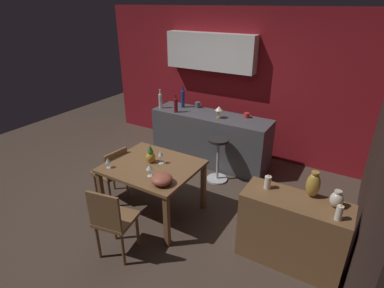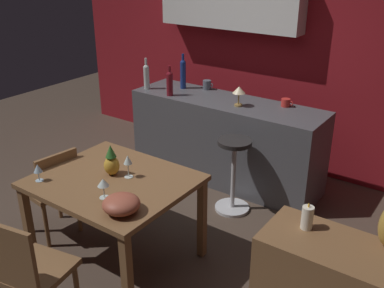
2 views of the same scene
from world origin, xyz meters
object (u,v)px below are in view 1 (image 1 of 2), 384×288
at_px(pillar_candle_short, 268,182).
at_px(pillar_candle_tall, 339,213).
at_px(sideboard_cabinet, 292,231).
at_px(cup_slate, 198,105).
at_px(counter_lamp, 219,109).
at_px(vase_brass, 313,185).
at_px(bar_stool, 218,159).
at_px(chair_by_doorway, 112,220).
at_px(wine_bottle_ruby, 176,104).
at_px(chair_near_window, 112,172).
at_px(wine_glass_right, 149,168).
at_px(vase_ceramic_ivory, 336,199).
at_px(dining_table, 152,171).
at_px(fruit_bowl, 162,179).
at_px(wine_bottle_cobalt, 183,98).
at_px(wine_bottle_clear, 160,100).
at_px(cup_red, 247,115).
at_px(pineapple_centerpiece, 151,155).
at_px(wine_glass_center, 108,161).
at_px(wine_glass_left, 161,154).

bearing_deg(pillar_candle_short, pillar_candle_tall, -13.63).
distance_m(sideboard_cabinet, cup_slate, 2.98).
relative_size(counter_lamp, vase_brass, 0.70).
xyz_separation_m(bar_stool, counter_lamp, (-0.22, 0.44, 0.66)).
height_order(chair_by_doorway, wine_bottle_ruby, wine_bottle_ruby).
bearing_deg(chair_near_window, wine_glass_right, -11.94).
height_order(chair_by_doorway, vase_brass, vase_brass).
relative_size(sideboard_cabinet, bar_stool, 1.49).
relative_size(chair_near_window, vase_ceramic_ivory, 4.43).
relative_size(dining_table, fruit_bowl, 4.53).
distance_m(wine_bottle_cobalt, vase_ceramic_ivory, 3.30).
relative_size(wine_glass_right, vase_brass, 0.52).
distance_m(wine_glass_right, counter_lamp, 1.88).
height_order(wine_bottle_clear, cup_red, wine_bottle_clear).
xyz_separation_m(wine_bottle_cobalt, pillar_candle_tall, (2.89, -1.88, -0.18)).
height_order(dining_table, vase_brass, vase_brass).
distance_m(chair_by_doorway, wine_bottle_clear, 2.73).
relative_size(wine_bottle_clear, pillar_candle_short, 2.02).
bearing_deg(fruit_bowl, wine_glass_right, 164.55).
bearing_deg(pineapple_centerpiece, counter_lamp, 82.43).
relative_size(sideboard_cabinet, counter_lamp, 5.42).
bearing_deg(fruit_bowl, dining_table, 141.56).
bearing_deg(pillar_candle_short, wine_glass_center, -166.66).
relative_size(dining_table, wine_glass_left, 6.29).
height_order(wine_bottle_ruby, vase_brass, wine_bottle_ruby).
relative_size(cup_slate, vase_brass, 0.44).
bearing_deg(pineapple_centerpiece, dining_table, -42.35).
xyz_separation_m(pineapple_centerpiece, wine_bottle_cobalt, (-0.61, 1.76, 0.23)).
distance_m(wine_glass_center, pillar_candle_short, 1.98).
bearing_deg(chair_by_doorway, sideboard_cabinet, 28.72).
xyz_separation_m(chair_near_window, counter_lamp, (0.83, 1.69, 0.58)).
bearing_deg(fruit_bowl, wine_bottle_cobalt, 116.30).
xyz_separation_m(sideboard_cabinet, pineapple_centerpiece, (-1.88, -0.01, 0.44)).
height_order(wine_bottle_ruby, cup_red, wine_bottle_ruby).
bearing_deg(wine_glass_center, chair_near_window, 131.68).
height_order(wine_bottle_cobalt, pillar_candle_tall, wine_bottle_cobalt).
distance_m(chair_by_doorway, counter_lamp, 2.57).
height_order(dining_table, vase_ceramic_ivory, vase_ceramic_ivory).
xyz_separation_m(dining_table, wine_glass_right, (0.15, -0.23, 0.20)).
height_order(bar_stool, cup_red, cup_red).
bearing_deg(chair_near_window, cup_slate, 82.67).
bearing_deg(counter_lamp, pillar_candle_short, -48.56).
relative_size(cup_slate, vase_ceramic_ivory, 0.69).
xyz_separation_m(wine_bottle_ruby, pillar_candle_short, (2.11, -1.40, -0.15)).
height_order(sideboard_cabinet, chair_by_doorway, chair_by_doorway).
bearing_deg(pineapple_centerpiece, pillar_candle_short, 2.29).
xyz_separation_m(wine_glass_right, pineapple_centerpiece, (-0.21, 0.29, -0.01)).
distance_m(bar_stool, wine_glass_right, 1.52).
distance_m(wine_bottle_cobalt, cup_red, 1.22).
bearing_deg(wine_bottle_cobalt, sideboard_cabinet, -35.10).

